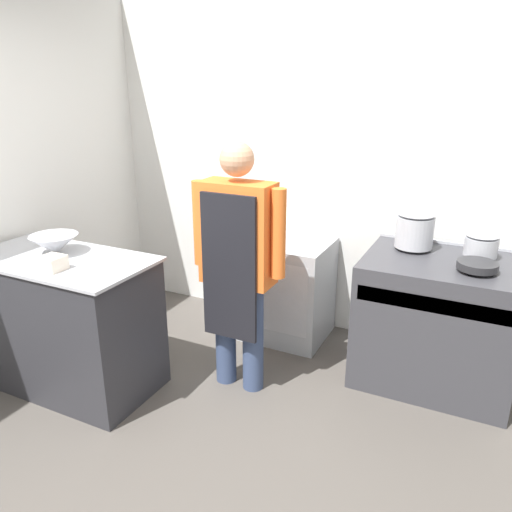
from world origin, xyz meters
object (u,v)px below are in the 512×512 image
(person_cook, at_px, (238,256))
(saute_pan, at_px, (477,265))
(plastic_tub, at_px, (52,263))
(sauce_pot, at_px, (481,244))
(mixing_bowl, at_px, (55,244))
(fridge_unit, at_px, (287,289))
(stove, at_px, (436,321))
(stock_pot, at_px, (415,229))

(person_cook, height_order, saute_pan, person_cook)
(plastic_tub, bearing_deg, sauce_pot, 32.74)
(person_cook, distance_m, mixing_bowl, 1.20)
(fridge_unit, relative_size, person_cook, 0.49)
(plastic_tub, bearing_deg, stove, 32.55)
(person_cook, relative_size, sauce_pot, 7.87)
(sauce_pot, bearing_deg, fridge_unit, -179.91)
(plastic_tub, bearing_deg, stock_pot, 38.36)
(fridge_unit, distance_m, person_cook, 0.97)
(stove, distance_m, mixing_bowl, 2.60)
(person_cook, relative_size, mixing_bowl, 5.35)
(saute_pan, relative_size, sauce_pot, 1.15)
(stock_pot, bearing_deg, saute_pan, -32.85)
(fridge_unit, xyz_separation_m, saute_pan, (1.37, -0.27, 0.52))
(stove, height_order, sauce_pot, sauce_pot)
(fridge_unit, xyz_separation_m, plastic_tub, (-0.91, -1.46, 0.56))
(plastic_tub, height_order, sauce_pot, sauce_pot)
(person_cook, height_order, mixing_bowl, person_cook)
(fridge_unit, distance_m, sauce_pot, 1.48)
(mixing_bowl, distance_m, saute_pan, 2.68)
(mixing_bowl, relative_size, sauce_pot, 1.47)
(plastic_tub, distance_m, saute_pan, 2.57)
(plastic_tub, distance_m, stock_pot, 2.36)
(sauce_pot, bearing_deg, saute_pan, -90.00)
(stove, distance_m, stock_pot, 0.64)
(stock_pot, distance_m, saute_pan, 0.52)
(plastic_tub, relative_size, saute_pan, 0.54)
(person_cook, distance_m, stock_pot, 1.25)
(mixing_bowl, xyz_separation_m, sauce_pot, (2.50, 1.24, -0.00))
(person_cook, bearing_deg, sauce_pot, 30.47)
(fridge_unit, xyz_separation_m, sauce_pot, (1.37, 0.00, 0.57))
(saute_pan, bearing_deg, fridge_unit, 168.66)
(stove, distance_m, plastic_tub, 2.52)
(fridge_unit, relative_size, plastic_tub, 6.13)
(fridge_unit, height_order, saute_pan, saute_pan)
(stove, bearing_deg, sauce_pot, 34.68)
(person_cook, distance_m, plastic_tub, 1.11)
(plastic_tub, bearing_deg, fridge_unit, 58.06)
(fridge_unit, distance_m, plastic_tub, 1.81)
(plastic_tub, xyz_separation_m, sauce_pot, (2.28, 1.46, 0.02))
(fridge_unit, xyz_separation_m, mixing_bowl, (-1.13, -1.23, 0.58))
(fridge_unit, height_order, stock_pot, stock_pot)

